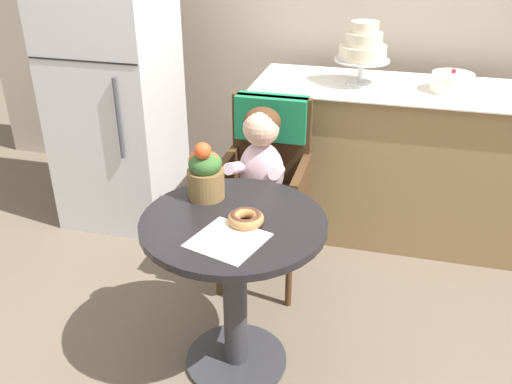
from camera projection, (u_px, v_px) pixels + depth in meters
name	position (u px, v px, depth m)	size (l,w,h in m)	color
ground_plane	(236.00, 361.00, 2.45)	(8.00, 8.00, 0.00)	#6B5B4C
cafe_table	(234.00, 266.00, 2.21)	(0.72, 0.72, 0.72)	black
wicker_chair	(267.00, 162.00, 2.77)	(0.42, 0.45, 0.95)	#472D19
seated_child	(259.00, 168.00, 2.62)	(0.27, 0.32, 0.73)	silver
paper_napkin	(228.00, 240.00, 1.98)	(0.24, 0.24, 0.00)	white
donut_front	(246.00, 218.00, 2.07)	(0.14, 0.14, 0.05)	#AD7542
flower_vase	(205.00, 173.00, 2.23)	(0.15, 0.15, 0.25)	brown
display_counter	(389.00, 161.00, 3.23)	(1.56, 0.62, 0.90)	#93754C
tiered_cake_stand	(363.00, 47.00, 2.97)	(0.30, 0.30, 0.34)	silver
round_layer_cake	(452.00, 82.00, 2.93)	(0.22, 0.22, 0.12)	white
refrigerator	(114.00, 85.00, 3.23)	(0.64, 0.63, 1.70)	silver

